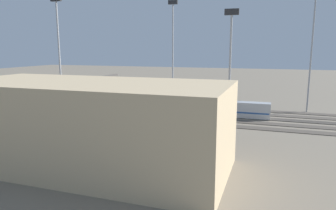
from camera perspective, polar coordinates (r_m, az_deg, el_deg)
name	(u,v)px	position (r m, az deg, el deg)	size (l,w,h in m)	color
ground_plane	(173,113)	(82.65, 0.87, -1.43)	(400.00, 400.00, 0.00)	#756B5B
track_bed_0	(183,106)	(92.03, 2.77, -0.20)	(140.00, 2.80, 0.12)	#4C443D
track_bed_1	(178,109)	(87.31, 1.87, -0.76)	(140.00, 2.80, 0.12)	#4C443D
track_bed_2	(173,113)	(82.63, 0.87, -1.39)	(140.00, 2.80, 0.12)	#3D3833
track_bed_3	(167,116)	(77.99, -0.26, -2.09)	(140.00, 2.80, 0.12)	#4C443D
track_bed_4	(160,121)	(73.40, -1.52, -2.89)	(140.00, 2.80, 0.12)	#4C443D
train_on_track_2	(135,103)	(86.23, -6.13, 0.35)	(71.40, 3.06, 3.80)	#B7BABF
train_on_track_4	(116,107)	(77.46, -9.45, -0.40)	(47.20, 3.06, 5.00)	#A8AAB2
light_mast_0	(313,35)	(90.58, 25.00, 11.48)	(2.80, 0.70, 32.44)	#9EA0A5
light_mast_1	(59,42)	(81.93, -19.42, 10.83)	(2.80, 0.70, 29.14)	#9EA0A5
light_mast_2	(173,40)	(94.59, 0.89, 11.78)	(2.80, 0.70, 30.76)	#9EA0A5
light_mast_3	(230,53)	(64.34, 11.37, 9.25)	(2.80, 0.70, 24.47)	#9EA0A5
signal_gantry	(96,82)	(91.08, -13.02, 4.12)	(0.70, 25.00, 8.80)	#4C4742
maintenance_shed	(89,124)	(46.03, -14.27, -3.42)	(39.59, 17.47, 12.22)	tan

